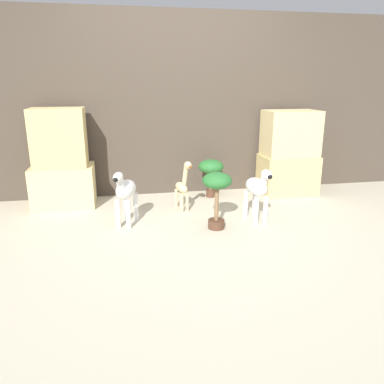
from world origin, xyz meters
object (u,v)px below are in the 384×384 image
zebra_right (257,189)px  giraffe_figurine (183,185)px  zebra_left (125,192)px  potted_palm_front (211,169)px  potted_palm_back (217,188)px

zebra_right → giraffe_figurine: size_ratio=0.99×
zebra_right → giraffe_figurine: bearing=145.1°
zebra_left → potted_palm_front: 1.31m
zebra_right → potted_palm_back: (-0.45, -0.10, 0.06)m
zebra_right → potted_palm_front: bearing=105.8°
zebra_right → potted_palm_back: zebra_right is taller
zebra_right → zebra_left: same height
zebra_right → giraffe_figurine: 0.84m
giraffe_figurine → potted_palm_back: giraffe_figurine is taller
zebra_right → potted_palm_front: size_ratio=1.24×
potted_palm_front → zebra_left: bearing=-143.6°
potted_palm_front → potted_palm_back: (-0.19, -1.03, 0.05)m
zebra_left → potted_palm_back: zebra_left is taller
giraffe_figurine → zebra_left: bearing=-152.4°
potted_palm_front → potted_palm_back: 1.05m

